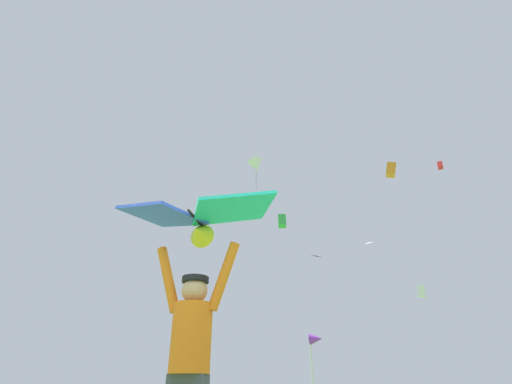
{
  "coord_description": "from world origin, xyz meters",
  "views": [
    {
      "loc": [
        1.75,
        -2.63,
        0.7
      ],
      "look_at": [
        -0.15,
        1.7,
        3.12
      ],
      "focal_mm": 27.28,
      "sensor_mm": 36.0,
      "label": 1
    }
  ],
  "objects_px": {
    "distant_kite_black_far_center": "(316,256)",
    "distant_kite_white_mid_right": "(368,243)",
    "distant_kite_red_mid_left": "(440,165)",
    "marker_flag": "(316,345)",
    "held_stunt_kite": "(198,218)",
    "distant_kite_green_low_right": "(282,221)",
    "distant_kite_orange_low_left": "(391,170)",
    "distant_kite_white_overhead_distant": "(256,166)",
    "kite_flyer_person": "(190,358)",
    "distant_kite_white_high_left": "(421,291)"
  },
  "relations": [
    {
      "from": "kite_flyer_person",
      "to": "distant_kite_white_high_left",
      "type": "distance_m",
      "value": 23.4
    },
    {
      "from": "distant_kite_red_mid_left",
      "to": "distant_kite_orange_low_left",
      "type": "bearing_deg",
      "value": -142.93
    },
    {
      "from": "kite_flyer_person",
      "to": "distant_kite_white_overhead_distant",
      "type": "bearing_deg",
      "value": 112.4
    },
    {
      "from": "distant_kite_red_mid_left",
      "to": "distant_kite_white_high_left",
      "type": "bearing_deg",
      "value": -111.71
    },
    {
      "from": "kite_flyer_person",
      "to": "held_stunt_kite",
      "type": "bearing_deg",
      "value": -78.32
    },
    {
      "from": "distant_kite_black_far_center",
      "to": "distant_kite_white_high_left",
      "type": "height_order",
      "value": "distant_kite_black_far_center"
    },
    {
      "from": "held_stunt_kite",
      "to": "distant_kite_orange_low_left",
      "type": "height_order",
      "value": "distant_kite_orange_low_left"
    },
    {
      "from": "distant_kite_white_mid_right",
      "to": "distant_kite_red_mid_left",
      "type": "relative_size",
      "value": 0.89
    },
    {
      "from": "distant_kite_white_overhead_distant",
      "to": "held_stunt_kite",
      "type": "bearing_deg",
      "value": -67.62
    },
    {
      "from": "held_stunt_kite",
      "to": "marker_flag",
      "type": "distance_m",
      "value": 6.1
    },
    {
      "from": "distant_kite_red_mid_left",
      "to": "distant_kite_white_overhead_distant",
      "type": "relative_size",
      "value": 0.25
    },
    {
      "from": "kite_flyer_person",
      "to": "distant_kite_orange_low_left",
      "type": "xyz_separation_m",
      "value": [
        0.95,
        28.43,
        16.84
      ]
    },
    {
      "from": "distant_kite_black_far_center",
      "to": "kite_flyer_person",
      "type": "bearing_deg",
      "value": -78.24
    },
    {
      "from": "distant_kite_black_far_center",
      "to": "distant_kite_red_mid_left",
      "type": "distance_m",
      "value": 16.64
    },
    {
      "from": "distant_kite_red_mid_left",
      "to": "distant_kite_black_far_center",
      "type": "bearing_deg",
      "value": -137.07
    },
    {
      "from": "distant_kite_red_mid_left",
      "to": "marker_flag",
      "type": "bearing_deg",
      "value": -102.49
    },
    {
      "from": "distant_kite_white_mid_right",
      "to": "distant_kite_white_overhead_distant",
      "type": "bearing_deg",
      "value": -161.54
    },
    {
      "from": "distant_kite_black_far_center",
      "to": "distant_kite_white_high_left",
      "type": "xyz_separation_m",
      "value": [
        6.27,
        0.3,
        -2.92
      ]
    },
    {
      "from": "distant_kite_white_overhead_distant",
      "to": "distant_kite_green_low_right",
      "type": "distance_m",
      "value": 8.49
    },
    {
      "from": "distant_kite_white_mid_right",
      "to": "marker_flag",
      "type": "height_order",
      "value": "distant_kite_white_mid_right"
    },
    {
      "from": "kite_flyer_person",
      "to": "distant_kite_black_far_center",
      "type": "relative_size",
      "value": 2.86
    },
    {
      "from": "distant_kite_black_far_center",
      "to": "distant_kite_white_high_left",
      "type": "relative_size",
      "value": 0.93
    },
    {
      "from": "kite_flyer_person",
      "to": "distant_kite_white_overhead_distant",
      "type": "xyz_separation_m",
      "value": [
        -9.77,
        23.71,
        17.25
      ]
    },
    {
      "from": "distant_kite_white_high_left",
      "to": "marker_flag",
      "type": "height_order",
      "value": "distant_kite_white_high_left"
    },
    {
      "from": "kite_flyer_person",
      "to": "distant_kite_orange_low_left",
      "type": "relative_size",
      "value": 1.45
    },
    {
      "from": "distant_kite_white_mid_right",
      "to": "distant_kite_red_mid_left",
      "type": "bearing_deg",
      "value": 37.55
    },
    {
      "from": "held_stunt_kite",
      "to": "distant_kite_white_mid_right",
      "type": "xyz_separation_m",
      "value": [
        -1.56,
        26.52,
        8.65
      ]
    },
    {
      "from": "held_stunt_kite",
      "to": "distant_kite_red_mid_left",
      "type": "relative_size",
      "value": 2.1
    },
    {
      "from": "held_stunt_kite",
      "to": "kite_flyer_person",
      "type": "bearing_deg",
      "value": 101.68
    },
    {
      "from": "kite_flyer_person",
      "to": "distant_kite_white_mid_right",
      "type": "relative_size",
      "value": 2.91
    },
    {
      "from": "distant_kite_white_overhead_distant",
      "to": "marker_flag",
      "type": "xyz_separation_m",
      "value": [
        9.19,
        -17.73,
        -16.59
      ]
    },
    {
      "from": "kite_flyer_person",
      "to": "distant_kite_green_low_right",
      "type": "relative_size",
      "value": 1.39
    },
    {
      "from": "held_stunt_kite",
      "to": "distant_kite_green_low_right",
      "type": "relative_size",
      "value": 1.14
    },
    {
      "from": "distant_kite_black_far_center",
      "to": "distant_kite_white_mid_right",
      "type": "xyz_separation_m",
      "value": [
        3.13,
        3.98,
        1.81
      ]
    },
    {
      "from": "distant_kite_red_mid_left",
      "to": "distant_kite_green_low_right",
      "type": "xyz_separation_m",
      "value": [
        -15.55,
        0.39,
        -2.72
      ]
    },
    {
      "from": "kite_flyer_person",
      "to": "distant_kite_green_low_right",
      "type": "bearing_deg",
      "value": 108.15
    },
    {
      "from": "held_stunt_kite",
      "to": "distant_kite_black_far_center",
      "type": "height_order",
      "value": "distant_kite_black_far_center"
    },
    {
      "from": "distant_kite_white_overhead_distant",
      "to": "distant_kite_green_low_right",
      "type": "height_order",
      "value": "distant_kite_white_overhead_distant"
    },
    {
      "from": "distant_kite_black_far_center",
      "to": "distant_kite_green_low_right",
      "type": "distance_m",
      "value": 13.25
    },
    {
      "from": "distant_kite_white_mid_right",
      "to": "marker_flag",
      "type": "xyz_separation_m",
      "value": [
        0.96,
        -20.47,
        -9.22
      ]
    },
    {
      "from": "held_stunt_kite",
      "to": "distant_kite_white_mid_right",
      "type": "distance_m",
      "value": 27.94
    },
    {
      "from": "held_stunt_kite",
      "to": "distant_kite_green_low_right",
      "type": "xyz_separation_m",
      "value": [
        -10.48,
        32.0,
        14.07
      ]
    },
    {
      "from": "distant_kite_white_mid_right",
      "to": "distant_kite_white_high_left",
      "type": "height_order",
      "value": "distant_kite_white_mid_right"
    },
    {
      "from": "kite_flyer_person",
      "to": "marker_flag",
      "type": "distance_m",
      "value": 6.05
    },
    {
      "from": "held_stunt_kite",
      "to": "distant_kite_white_high_left",
      "type": "distance_m",
      "value": 23.22
    },
    {
      "from": "distant_kite_orange_low_left",
      "to": "distant_kite_white_mid_right",
      "type": "height_order",
      "value": "distant_kite_orange_low_left"
    },
    {
      "from": "distant_kite_white_overhead_distant",
      "to": "marker_flag",
      "type": "relative_size",
      "value": 1.59
    },
    {
      "from": "distant_kite_green_low_right",
      "to": "distant_kite_white_high_left",
      "type": "bearing_deg",
      "value": -37.26
    },
    {
      "from": "distant_kite_black_far_center",
      "to": "distant_kite_white_high_left",
      "type": "bearing_deg",
      "value": 2.71
    },
    {
      "from": "distant_kite_orange_low_left",
      "to": "distant_kite_black_far_center",
      "type": "bearing_deg",
      "value": -133.38
    }
  ]
}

